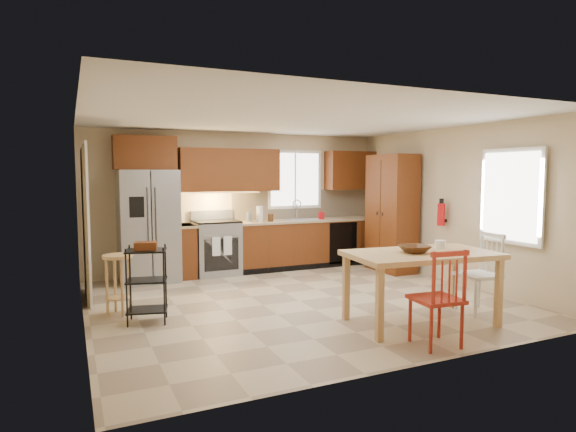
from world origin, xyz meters
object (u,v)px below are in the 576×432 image
(fire_extinguisher, at_px, (441,214))
(pantry, at_px, (392,213))
(bar_stool, at_px, (118,285))
(refrigerator, at_px, (148,226))
(table_bowl, at_px, (414,253))
(range_stove, at_px, (216,248))
(dining_table, at_px, (421,288))
(utility_cart, at_px, (147,285))
(table_jar, at_px, (440,246))
(soap_bottle, at_px, (321,214))
(chair_red, at_px, (436,297))
(chair_white, at_px, (478,273))

(fire_extinguisher, bearing_deg, pantry, 100.78)
(fire_extinguisher, xyz_separation_m, bar_stool, (-4.96, 0.21, -0.72))
(refrigerator, height_order, table_bowl, refrigerator)
(range_stove, bearing_deg, refrigerator, -177.01)
(range_stove, relative_size, dining_table, 0.54)
(fire_extinguisher, bearing_deg, table_bowl, -138.79)
(utility_cart, bearing_deg, table_jar, -7.01)
(pantry, bearing_deg, soap_bottle, 136.55)
(refrigerator, height_order, range_stove, refrigerator)
(range_stove, distance_m, pantry, 3.19)
(refrigerator, relative_size, table_jar, 11.42)
(pantry, bearing_deg, utility_cart, -163.53)
(soap_bottle, height_order, pantry, pantry)
(chair_red, distance_m, chair_white, 1.48)
(fire_extinguisher, distance_m, utility_cart, 4.74)
(pantry, distance_m, table_jar, 2.85)
(table_jar, xyz_separation_m, bar_stool, (-3.57, 1.74, -0.50))
(dining_table, bearing_deg, range_stove, 116.62)
(chair_red, bearing_deg, table_bowl, 75.03)
(chair_white, height_order, utility_cart, chair_white)
(utility_cart, bearing_deg, refrigerator, 94.77)
(table_bowl, bearing_deg, range_stove, 109.61)
(chair_white, distance_m, bar_stool, 4.52)
(pantry, height_order, bar_stool, pantry)
(chair_red, distance_m, table_jar, 1.11)
(fire_extinguisher, relative_size, chair_white, 0.36)
(fire_extinguisher, height_order, chair_red, fire_extinguisher)
(dining_table, xyz_separation_m, chair_white, (0.95, 0.05, 0.09))
(pantry, bearing_deg, table_jar, -114.77)
(soap_bottle, relative_size, table_jar, 1.20)
(chair_red, bearing_deg, table_jar, 51.83)
(range_stove, bearing_deg, table_bowl, -70.39)
(dining_table, height_order, chair_red, chair_red)
(range_stove, height_order, table_jar, table_jar)
(pantry, xyz_separation_m, dining_table, (-1.56, -2.69, -0.63))
(pantry, bearing_deg, bar_stool, -170.02)
(range_stove, bearing_deg, soap_bottle, -2.40)
(utility_cart, bearing_deg, range_stove, 70.69)
(table_bowl, bearing_deg, fire_extinguisher, 41.21)
(chair_white, relative_size, table_bowl, 2.90)
(utility_cart, bearing_deg, pantry, 30.29)
(soap_bottle, bearing_deg, utility_cart, -147.82)
(soap_bottle, xyz_separation_m, utility_cart, (-3.54, -2.23, -0.54))
(soap_bottle, distance_m, pantry, 1.31)
(refrigerator, height_order, soap_bottle, refrigerator)
(dining_table, distance_m, chair_red, 0.74)
(range_stove, distance_m, chair_red, 4.45)
(fire_extinguisher, height_order, table_jar, fire_extinguisher)
(bar_stool, bearing_deg, fire_extinguisher, 3.96)
(table_jar, height_order, utility_cart, table_jar)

